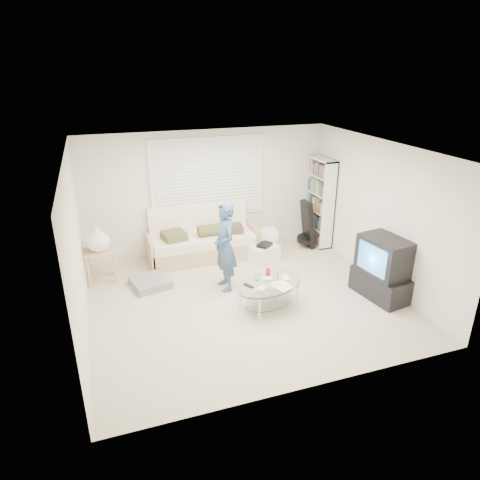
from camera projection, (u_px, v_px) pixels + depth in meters
name	position (u px, v px, depth m)	size (l,w,h in m)	color
ground	(245.00, 299.00, 7.18)	(5.00, 5.00, 0.00)	#BCAF92
room_shell	(235.00, 198.00, 6.98)	(5.02, 4.52, 2.51)	silver
window_blinds	(208.00, 178.00, 8.52)	(2.32, 0.08, 1.62)	silver
futon_sofa	(202.00, 241.00, 8.62)	(2.17, 0.88, 1.06)	tan
grey_floor_pillow	(150.00, 282.00, 7.58)	(0.62, 0.62, 0.14)	slate
side_table	(98.00, 241.00, 7.49)	(0.54, 0.43, 1.07)	tan
bookshelf	(319.00, 202.00, 9.09)	(0.30, 0.79, 1.87)	white
guitar_case	(307.00, 228.00, 9.05)	(0.37, 0.37, 1.01)	black
floor_fan	(268.00, 239.00, 8.66)	(0.40, 0.27, 0.66)	white
storage_bin	(264.00, 253.00, 8.51)	(0.62, 0.50, 0.38)	white
tv_unit	(382.00, 269.00, 7.09)	(0.65, 1.04, 1.06)	black
coffee_table	(269.00, 288.00, 6.81)	(1.37, 1.11, 0.56)	silver
standing_person	(225.00, 246.00, 7.26)	(0.58, 0.38, 1.58)	navy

